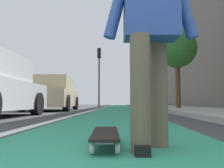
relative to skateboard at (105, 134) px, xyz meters
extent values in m
plane|color=#38383D|center=(8.88, 0.00, -0.09)|extent=(80.00, 80.00, 0.00)
cube|color=#288466|center=(22.88, 0.00, -0.09)|extent=(56.00, 2.03, 0.00)
cube|color=silver|center=(18.88, 1.17, -0.09)|extent=(52.00, 0.16, 0.01)
cube|color=#9E9B93|center=(16.88, -3.32, -0.04)|extent=(52.00, 3.20, 0.11)
cube|color=#6D6459|center=(20.88, -6.31, 5.85)|extent=(40.00, 1.20, 11.89)
cylinder|color=white|center=(0.30, 0.10, -0.06)|extent=(0.07, 0.03, 0.07)
cylinder|color=white|center=(0.30, -0.07, -0.06)|extent=(0.07, 0.03, 0.07)
cylinder|color=white|center=(-0.30, 0.07, -0.06)|extent=(0.07, 0.03, 0.07)
cylinder|color=white|center=(-0.30, -0.10, -0.06)|extent=(0.07, 0.03, 0.07)
cube|color=silver|center=(0.30, 0.01, -0.01)|extent=(0.07, 0.12, 0.02)
cube|color=silver|center=(-0.30, -0.01, -0.01)|extent=(0.07, 0.12, 0.02)
cube|color=black|center=(0.00, 0.00, 0.01)|extent=(0.85, 0.24, 0.02)
cylinder|color=brown|center=(-0.27, -0.26, 0.32)|extent=(0.14, 0.14, 0.82)
cylinder|color=brown|center=(-0.01, -0.42, 0.32)|extent=(0.14, 0.14, 0.82)
cube|color=black|center=(-0.27, -0.26, -0.06)|extent=(0.26, 0.11, 0.07)
cube|color=#2D4C99|center=(-0.15, -0.35, 1.03)|extent=(0.26, 0.41, 0.60)
cylinder|color=#2D4C99|center=(-0.16, -0.11, 1.03)|extent=(0.10, 0.24, 0.60)
cylinder|color=#2D4C99|center=(-0.14, -0.59, 1.03)|extent=(0.10, 0.24, 0.60)
cube|color=#4C606B|center=(4.67, 3.06, 1.08)|extent=(0.04, 1.53, 0.51)
cylinder|color=black|center=(4.96, 2.24, 0.22)|extent=(0.64, 0.22, 0.63)
cube|color=tan|center=(9.18, 2.99, 0.45)|extent=(4.54, 2.10, 0.70)
cube|color=tan|center=(9.03, 2.98, 1.10)|extent=(2.53, 1.85, 0.60)
cube|color=#4C606B|center=(10.26, 3.04, 1.10)|extent=(0.12, 1.66, 0.51)
cylinder|color=black|center=(10.52, 3.95, 0.24)|extent=(0.68, 0.25, 0.67)
cylinder|color=black|center=(10.61, 2.16, 0.24)|extent=(0.68, 0.25, 0.67)
cylinder|color=black|center=(7.76, 3.81, 0.24)|extent=(0.68, 0.25, 0.67)
cylinder|color=black|center=(7.85, 2.03, 0.24)|extent=(0.68, 0.25, 0.67)
cylinder|color=#2D2D2D|center=(17.62, 1.57, 1.88)|extent=(0.12, 0.12, 3.94)
cube|color=black|center=(17.62, 1.57, 4.25)|extent=(0.24, 0.28, 0.80)
sphere|color=#360606|center=(17.75, 1.57, 4.51)|extent=(0.16, 0.16, 0.16)
sphere|color=#392907|center=(17.75, 1.57, 4.25)|extent=(0.16, 0.16, 0.16)
sphere|color=green|center=(17.75, 1.57, 3.99)|extent=(0.16, 0.16, 0.16)
cylinder|color=brown|center=(10.08, -2.92, 1.08)|extent=(0.24, 0.24, 2.35)
sphere|color=#2D6B28|center=(10.08, -2.92, 2.92)|extent=(1.91, 1.91, 1.91)
camera|label=1|loc=(-1.98, -0.12, 0.25)|focal=39.67mm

